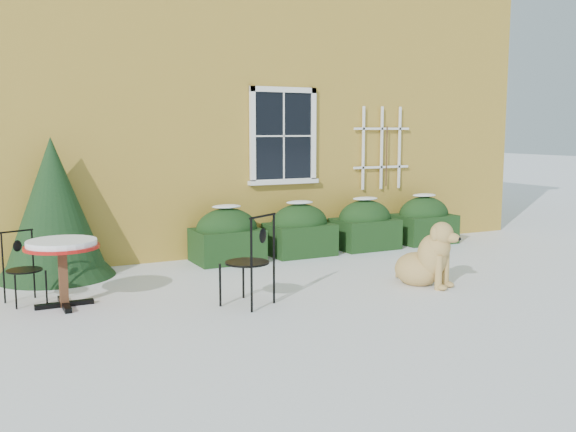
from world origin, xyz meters
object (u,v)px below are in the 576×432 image
evergreen_shrub (54,221)px  patio_chair_near (250,260)px  dog (427,259)px  bistro_table (62,251)px  patio_chair_far (23,267)px

evergreen_shrub → patio_chair_near: 3.24m
patio_chair_near → dog: patio_chair_near is taller
bistro_table → patio_chair_near: 2.21m
patio_chair_near → patio_chair_far: (-2.40, 1.34, -0.11)m
bistro_table → patio_chair_near: bearing=-25.3°
patio_chair_far → dog: size_ratio=0.88×
bistro_table → patio_chair_far: 0.61m
patio_chair_far → dog: (4.89, -1.52, -0.07)m
bistro_table → patio_chair_near: (1.99, -0.94, -0.12)m
patio_chair_near → patio_chair_far: 2.75m
patio_chair_near → dog: size_ratio=1.11×
dog → bistro_table: bearing=141.6°
evergreen_shrub → patio_chair_far: (-0.53, -1.30, -0.36)m
bistro_table → dog: bearing=-14.0°
patio_chair_near → patio_chair_far: bearing=-59.9°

